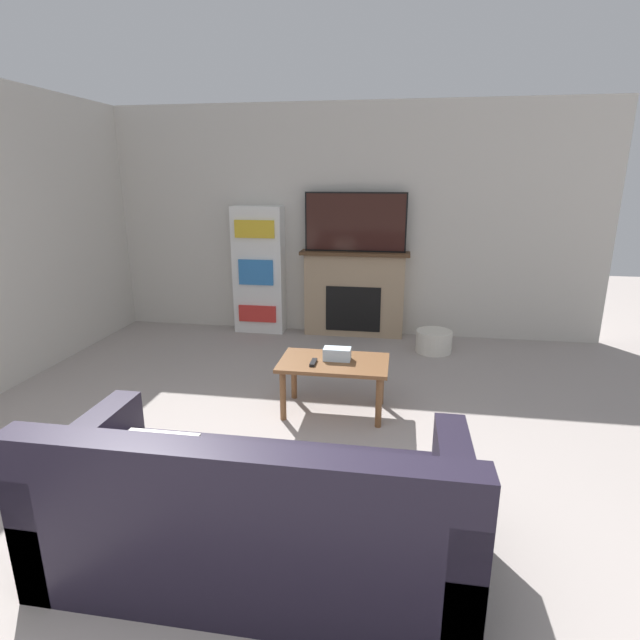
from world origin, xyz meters
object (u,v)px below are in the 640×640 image
Objects in this scene: couch at (257,515)px; tv at (355,222)px; storage_basket at (434,341)px; fireplace at (354,293)px; coffee_table at (334,369)px; bookshelf at (259,270)px.

tv is at bearing 88.44° from couch.
couch is 3.54m from storage_basket.
couch is at bearing -91.55° from fireplace.
tv is 0.58× the size of couch.
couch reaches higher than coffee_table.
tv reaches higher than couch.
coffee_table is (0.15, 1.74, 0.10)m from couch.
storage_basket is at bearing 61.20° from coffee_table.
bookshelf is at bearing -178.89° from fireplace.
fireplace reaches higher than coffee_table.
tv is 3.01× the size of storage_basket.
storage_basket is at bearing 72.82° from couch.
tv is 2.33m from coffee_table.
tv reaches higher than fireplace.
bookshelf reaches higher than fireplace.
fireplace reaches higher than couch.
couch is (-0.10, -3.87, -0.24)m from fireplace.
tv reaches higher than storage_basket.
storage_basket is (1.05, 3.38, -0.16)m from couch.
fireplace is 0.64× the size of couch.
couch is 5.15× the size of storage_basket.
storage_basket is (0.94, -0.49, -0.40)m from fireplace.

